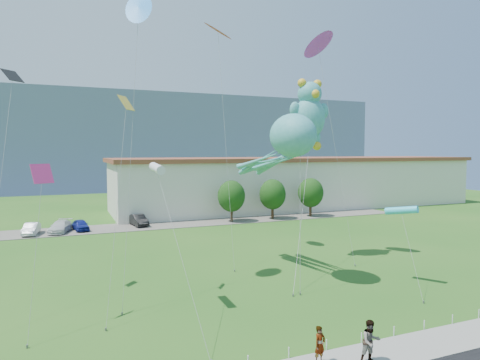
# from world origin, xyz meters

# --- Properties ---
(ground) EXTENTS (160.00, 160.00, 0.00)m
(ground) POSITION_xyz_m (0.00, 0.00, 0.00)
(ground) COLOR #235919
(ground) RESTS_ON ground
(parking_strip) EXTENTS (70.00, 6.00, 0.06)m
(parking_strip) POSITION_xyz_m (0.00, 35.00, 0.03)
(parking_strip) COLOR #59544C
(parking_strip) RESTS_ON ground
(hill_ridge) EXTENTS (160.00, 50.00, 25.00)m
(hill_ridge) POSITION_xyz_m (0.00, 120.00, 12.50)
(hill_ridge) COLOR slate
(hill_ridge) RESTS_ON ground
(warehouse) EXTENTS (61.00, 15.00, 8.20)m
(warehouse) POSITION_xyz_m (26.00, 44.00, 4.12)
(warehouse) COLOR beige
(warehouse) RESTS_ON ground
(rope_fence) EXTENTS (26.05, 0.05, 0.50)m
(rope_fence) POSITION_xyz_m (0.00, -1.30, 0.25)
(rope_fence) COLOR white
(rope_fence) RESTS_ON ground
(tree_near) EXTENTS (3.60, 3.60, 5.47)m
(tree_near) POSITION_xyz_m (10.00, 34.00, 3.39)
(tree_near) COLOR #3F2B19
(tree_near) RESTS_ON ground
(tree_mid) EXTENTS (3.60, 3.60, 5.47)m
(tree_mid) POSITION_xyz_m (16.00, 34.00, 3.39)
(tree_mid) COLOR #3F2B19
(tree_mid) RESTS_ON ground
(tree_far) EXTENTS (3.60, 3.60, 5.47)m
(tree_far) POSITION_xyz_m (22.00, 34.00, 3.39)
(tree_far) COLOR #3F2B19
(tree_far) RESTS_ON ground
(pedestrian_left) EXTENTS (0.67, 0.53, 1.62)m
(pedestrian_left) POSITION_xyz_m (-0.07, -2.36, 0.91)
(pedestrian_left) COLOR gray
(pedestrian_left) RESTS_ON sidewalk
(pedestrian_right) EXTENTS (0.99, 0.82, 1.87)m
(pedestrian_right) POSITION_xyz_m (1.98, -3.18, 1.04)
(pedestrian_right) COLOR gray
(pedestrian_right) RESTS_ON sidewalk
(parked_car_silver) EXTENTS (1.86, 4.03, 1.28)m
(parked_car_silver) POSITION_xyz_m (-13.62, 34.25, 0.70)
(parked_car_silver) COLOR silver
(parked_car_silver) RESTS_ON parking_strip
(parked_car_white) EXTENTS (2.99, 4.79, 1.30)m
(parked_car_white) POSITION_xyz_m (-10.67, 34.46, 0.71)
(parked_car_white) COLOR silver
(parked_car_white) RESTS_ON parking_strip
(parked_car_blue) EXTENTS (2.03, 3.83, 1.24)m
(parked_car_blue) POSITION_xyz_m (-8.48, 34.88, 0.68)
(parked_car_blue) COLOR navy
(parked_car_blue) RESTS_ON parking_strip
(parked_car_black) EXTENTS (2.02, 4.29, 1.36)m
(parked_car_black) POSITION_xyz_m (-1.74, 35.52, 0.74)
(parked_car_black) COLOR black
(parked_car_black) RESTS_ON parking_strip
(octopus_kite) EXTENTS (3.00, 9.39, 11.84)m
(octopus_kite) POSITION_xyz_m (4.47, 9.43, 9.61)
(octopus_kite) COLOR teal
(octopus_kite) RESTS_ON ground
(teddy_bear_kite) EXTENTS (8.07, 9.48, 15.35)m
(teddy_bear_kite) POSITION_xyz_m (9.33, 13.95, 12.52)
(teddy_bear_kite) COLOR teal
(teddy_bear_kite) RESTS_ON ground
(small_kite_orange) EXTENTS (2.12, 7.64, 20.74)m
(small_kite_orange) POSITION_xyz_m (2.96, 19.11, 19.51)
(small_kite_orange) COLOR #E44B19
(small_kite_orange) RESTS_ON ground
(small_kite_pink) EXTENTS (1.45, 3.53, 8.51)m
(small_kite_pink) POSITION_xyz_m (-11.25, 6.81, 7.33)
(small_kite_pink) COLOR #CA2C72
(small_kite_pink) RESTS_ON ground
(small_kite_purple) EXTENTS (2.27, 4.49, 18.94)m
(small_kite_purple) POSITION_xyz_m (10.07, 13.75, 17.81)
(small_kite_purple) COLOR #CC36D8
(small_kite_purple) RESTS_ON ground
(small_kite_cyan) EXTENTS (1.78, 4.80, 5.61)m
(small_kite_cyan) POSITION_xyz_m (11.42, 5.20, 5.14)
(small_kite_cyan) COLOR #32C5E3
(small_kite_cyan) RESTS_ON ground
(small_kite_yellow) EXTENTS (2.60, 5.73, 12.69)m
(small_kite_yellow) POSITION_xyz_m (-6.65, 9.29, 10.81)
(small_kite_yellow) COLOR gold
(small_kite_yellow) RESTS_ON ground
(small_kite_white) EXTENTS (1.10, 8.38, 8.72)m
(small_kite_white) POSITION_xyz_m (-5.18, 6.71, 8.21)
(small_kite_white) COLOR white
(small_kite_white) RESTS_ON ground
(small_kite_black) EXTENTS (1.78, 7.75, 14.41)m
(small_kite_black) POSITION_xyz_m (-13.09, 11.97, 12.18)
(small_kite_black) COLOR black
(small_kite_black) RESTS_ON ground
(small_kite_blue) EXTENTS (2.99, 5.88, 19.48)m
(small_kite_blue) POSITION_xyz_m (-5.30, 11.73, 18.32)
(small_kite_blue) COLOR #298CEC
(small_kite_blue) RESTS_ON ground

